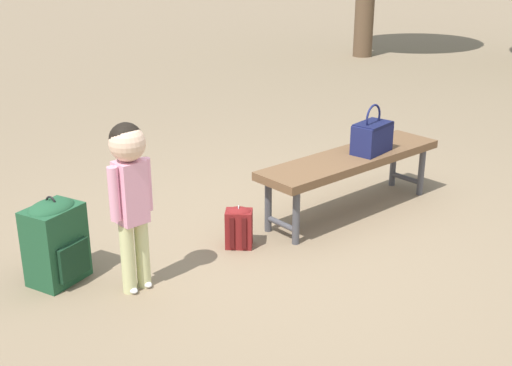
{
  "coord_description": "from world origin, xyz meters",
  "views": [
    {
      "loc": [
        3.27,
        2.46,
        1.97
      ],
      "look_at": [
        0.14,
        -0.12,
        0.45
      ],
      "focal_mm": 46.46,
      "sensor_mm": 36.0,
      "label": 1
    }
  ],
  "objects_px": {
    "park_bench": "(351,162)",
    "backpack_large": "(55,239)",
    "backpack_small": "(239,226)",
    "child_standing": "(130,181)",
    "handbag": "(372,136)"
  },
  "relations": [
    {
      "from": "park_bench",
      "to": "backpack_large",
      "type": "bearing_deg",
      "value": -21.13
    },
    {
      "from": "backpack_small",
      "to": "child_standing",
      "type": "bearing_deg",
      "value": -6.77
    },
    {
      "from": "backpack_large",
      "to": "backpack_small",
      "type": "relative_size",
      "value": 1.84
    },
    {
      "from": "backpack_small",
      "to": "backpack_large",
      "type": "bearing_deg",
      "value": -27.22
    },
    {
      "from": "backpack_large",
      "to": "backpack_small",
      "type": "bearing_deg",
      "value": 152.78
    },
    {
      "from": "backpack_large",
      "to": "park_bench",
      "type": "bearing_deg",
      "value": 158.87
    },
    {
      "from": "handbag",
      "to": "backpack_small",
      "type": "xyz_separation_m",
      "value": [
        1.14,
        -0.32,
        -0.43
      ]
    },
    {
      "from": "park_bench",
      "to": "child_standing",
      "type": "distance_m",
      "value": 1.86
    },
    {
      "from": "handbag",
      "to": "backpack_small",
      "type": "height_order",
      "value": "handbag"
    },
    {
      "from": "child_standing",
      "to": "backpack_small",
      "type": "xyz_separation_m",
      "value": [
        -0.82,
        0.1,
        -0.53
      ]
    },
    {
      "from": "park_bench",
      "to": "handbag",
      "type": "xyz_separation_m",
      "value": [
        -0.15,
        0.08,
        0.18
      ]
    },
    {
      "from": "backpack_large",
      "to": "backpack_small",
      "type": "height_order",
      "value": "backpack_large"
    },
    {
      "from": "park_bench",
      "to": "handbag",
      "type": "height_order",
      "value": "handbag"
    },
    {
      "from": "handbag",
      "to": "backpack_large",
      "type": "bearing_deg",
      "value": -21.53
    },
    {
      "from": "backpack_large",
      "to": "handbag",
      "type": "bearing_deg",
      "value": 158.47
    }
  ]
}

